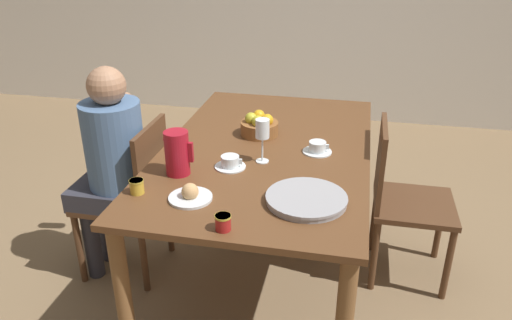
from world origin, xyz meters
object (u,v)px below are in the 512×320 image
object	(u,v)px
chair_person_side	(133,194)
teacup_across	(318,148)
fruit_bowl	(259,126)
chair_opposite	(401,197)
person_seated	(110,158)
red_pitcher	(177,153)
teacup_near_person	(230,163)
jam_jar_amber	(223,222)
jam_jar_red	(137,186)
serving_tray	(306,199)
wine_glass_water	(262,131)
bread_plate	(190,195)

from	to	relation	value
chair_person_side	teacup_across	size ratio (longest dim) A/B	6.04
teacup_across	fruit_bowl	size ratio (longest dim) A/B	0.72
chair_opposite	person_seated	xyz separation A→B (m)	(-1.50, -0.30, 0.23)
person_seated	red_pitcher	bearing A→B (deg)	-114.73
teacup_near_person	teacup_across	world-z (taller)	same
chair_person_side	fruit_bowl	size ratio (longest dim) A/B	4.35
teacup_near_person	jam_jar_amber	bearing A→B (deg)	-78.22
jam_jar_amber	jam_jar_red	distance (m)	0.47
teacup_across	fruit_bowl	world-z (taller)	fruit_bowl
chair_person_side	teacup_near_person	distance (m)	0.68
chair_person_side	teacup_near_person	world-z (taller)	chair_person_side
red_pitcher	serving_tray	bearing A→B (deg)	-13.13
red_pitcher	teacup_across	size ratio (longest dim) A/B	1.40
chair_opposite	wine_glass_water	size ratio (longest dim) A/B	4.09
person_seated	teacup_across	size ratio (longest dim) A/B	8.14
person_seated	jam_jar_amber	size ratio (longest dim) A/B	18.93
red_pitcher	teacup_across	world-z (taller)	red_pitcher
bread_plate	jam_jar_amber	world-z (taller)	bread_plate
teacup_across	bread_plate	world-z (taller)	bread_plate
serving_tray	jam_jar_amber	world-z (taller)	jam_jar_amber
person_seated	bread_plate	bearing A→B (deg)	-125.91
teacup_across	teacup_near_person	bearing A→B (deg)	-145.98
chair_person_side	bread_plate	bearing A→B (deg)	-132.60
red_pitcher	jam_jar_red	world-z (taller)	red_pitcher
teacup_across	bread_plate	xyz separation A→B (m)	(-0.47, -0.58, -0.00)
teacup_near_person	chair_opposite	bearing A→B (deg)	25.74
teacup_across	jam_jar_amber	size ratio (longest dim) A/B	2.33
red_pitcher	teacup_near_person	bearing A→B (deg)	26.81
jam_jar_red	teacup_near_person	bearing A→B (deg)	44.75
chair_opposite	jam_jar_red	xyz separation A→B (m)	(-1.15, -0.72, 0.32)
teacup_across	jam_jar_red	distance (m)	0.91
serving_tray	fruit_bowl	distance (m)	0.75
wine_glass_water	serving_tray	xyz separation A→B (m)	(0.25, -0.34, -0.14)
person_seated	wine_glass_water	xyz separation A→B (m)	(0.80, -0.01, 0.22)
chair_opposite	jam_jar_amber	bearing A→B (deg)	-38.35
person_seated	teacup_across	distance (m)	1.07
chair_person_side	jam_jar_amber	xyz separation A→B (m)	(0.69, -0.65, 0.32)
serving_tray	jam_jar_amber	size ratio (longest dim) A/B	5.36
chair_person_side	red_pitcher	bearing A→B (deg)	-123.61
person_seated	teacup_near_person	distance (m)	0.68
teacup_across	red_pitcher	bearing A→B (deg)	-148.46
chair_opposite	teacup_across	distance (m)	0.56
chair_person_side	fruit_bowl	distance (m)	0.77
teacup_across	serving_tray	distance (m)	0.51
chair_opposite	serving_tray	distance (m)	0.84
bread_plate	jam_jar_amber	xyz separation A→B (m)	(0.19, -0.19, 0.01)
bread_plate	jam_jar_red	distance (m)	0.24
person_seated	wine_glass_water	distance (m)	0.83
wine_glass_water	person_seated	bearing A→B (deg)	179.47
chair_person_side	serving_tray	distance (m)	1.09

